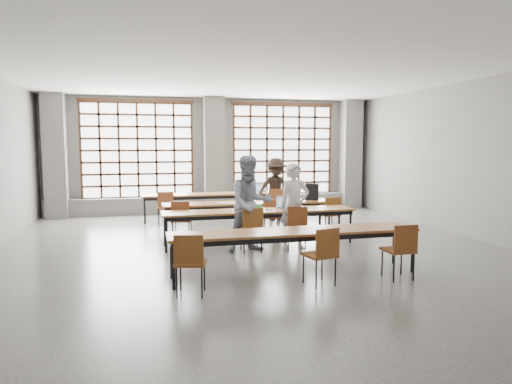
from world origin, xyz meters
TOP-DOWN VIEW (x-y plane):
  - floor at (0.00, 0.00)m, footprint 11.00×11.00m
  - ceiling at (0.00, 0.00)m, footprint 11.00×11.00m
  - wall_back at (0.00, 5.50)m, footprint 10.00×0.00m
  - wall_front at (0.00, -5.50)m, footprint 10.00×0.00m
  - wall_right at (5.00, 0.00)m, footprint 0.00×11.00m
  - column_left at (-4.50, 5.22)m, footprint 0.60×0.55m
  - column_mid at (0.00, 5.22)m, footprint 0.60×0.55m
  - column_right at (4.50, 5.22)m, footprint 0.60×0.55m
  - window_left at (-2.25, 5.42)m, footprint 3.32×0.12m
  - window_right at (2.25, 5.42)m, footprint 3.32×0.12m
  - sill_ledge at (0.00, 5.30)m, footprint 9.80×0.35m
  - desk_row_a at (-0.16, 3.87)m, footprint 4.00×0.70m
  - desk_row_b at (0.31, 1.78)m, footprint 4.00×0.70m
  - desk_row_c at (0.24, 0.47)m, footprint 4.00×0.70m
  - desk_row_d at (0.25, -1.84)m, footprint 4.00×0.70m
  - chair_back_left at (-1.56, 3.24)m, footprint 0.42×0.43m
  - chair_back_mid at (0.62, 3.25)m, footprint 0.50×0.51m
  - chair_back_right at (1.41, 3.25)m, footprint 0.53×0.53m
  - chair_mid_left at (-1.31, 1.16)m, footprint 0.51×0.51m
  - chair_mid_centre at (0.70, 1.16)m, footprint 0.48×0.48m
  - chair_mid_right at (2.12, 1.16)m, footprint 0.45×0.46m
  - chair_front_left at (-0.06, -0.16)m, footprint 0.43×0.44m
  - chair_front_right at (0.83, -0.16)m, footprint 0.46×0.46m
  - chair_near_left at (-1.47, -2.47)m, footprint 0.50×0.51m
  - chair_near_mid at (0.47, -2.47)m, footprint 0.51×0.51m
  - chair_near_right at (1.75, -2.47)m, footprint 0.43×0.43m
  - student_male at (0.84, -0.03)m, footprint 0.66×0.46m
  - student_female at (-0.06, -0.03)m, footprint 0.99×0.81m
  - student_back at (1.44, 3.37)m, footprint 1.11×0.65m
  - laptop_front at (0.81, 0.57)m, footprint 0.45×0.42m
  - laptop_back at (1.18, 3.98)m, footprint 0.38×0.33m
  - mouse at (1.19, 0.45)m, footprint 0.11×0.09m
  - green_box at (0.19, 0.55)m, footprint 0.26×0.13m
  - phone at (0.42, 0.37)m, footprint 0.13×0.07m
  - paper_sheet_a at (-0.29, 1.83)m, footprint 0.30×0.22m
  - paper_sheet_b at (0.01, 1.73)m, footprint 0.34×0.29m
  - paper_sheet_c at (0.41, 1.78)m, footprint 0.35×0.30m
  - backpack at (1.91, 1.83)m, footprint 0.37×0.31m
  - plastic_bag at (0.74, 3.92)m, footprint 0.28×0.23m
  - red_pouch at (-1.45, -2.39)m, footprint 0.21×0.12m

SIDE VIEW (x-z plane):
  - floor at x=0.00m, z-range 0.00..0.00m
  - sill_ledge at x=0.00m, z-range 0.00..0.50m
  - red_pouch at x=-1.45m, z-range 0.47..0.53m
  - chair_back_left at x=-1.56m, z-range 0.10..0.98m
  - chair_back_mid at x=0.62m, z-range 0.10..0.98m
  - chair_back_right at x=1.41m, z-range 0.10..0.98m
  - chair_mid_left at x=-1.31m, z-range 0.10..0.98m
  - chair_mid_centre at x=0.70m, z-range 0.10..0.98m
  - chair_mid_right at x=2.12m, z-range 0.10..0.98m
  - chair_front_left at x=-0.06m, z-range 0.10..0.98m
  - chair_front_right at x=0.83m, z-range 0.10..0.98m
  - chair_near_left at x=-1.47m, z-range 0.10..0.98m
  - chair_near_mid at x=0.47m, z-range 0.10..0.98m
  - chair_near_right at x=1.75m, z-range 0.10..0.98m
  - desk_row_a at x=-0.16m, z-range 0.30..1.03m
  - desk_row_b at x=0.31m, z-range 0.30..1.03m
  - desk_row_c at x=0.24m, z-range 0.30..1.03m
  - desk_row_d at x=0.25m, z-range 0.30..1.03m
  - paper_sheet_a at x=-0.29m, z-range 0.73..0.73m
  - paper_sheet_b at x=0.01m, z-range 0.73..0.73m
  - paper_sheet_c at x=0.41m, z-range 0.73..0.73m
  - phone at x=0.42m, z-range 0.73..0.74m
  - mouse at x=1.19m, z-range 0.73..0.77m
  - green_box at x=0.19m, z-range 0.73..0.82m
  - laptop_front at x=0.81m, z-range 0.66..0.92m
  - laptop_back at x=1.18m, z-range 0.66..0.92m
  - student_back at x=1.44m, z-range 0.00..1.71m
  - student_male at x=0.84m, z-range 0.00..1.71m
  - plastic_bag at x=0.74m, z-range 0.73..1.02m
  - backpack at x=1.91m, z-range 0.73..1.13m
  - student_female at x=-0.06m, z-range 0.00..1.87m
  - wall_back at x=0.00m, z-range -3.25..6.75m
  - wall_front at x=0.00m, z-range -3.25..6.75m
  - wall_right at x=5.00m, z-range -3.75..7.25m
  - column_left at x=-4.50m, z-range 0.00..3.50m
  - column_mid at x=0.00m, z-range 0.00..3.50m
  - column_right at x=4.50m, z-range 0.00..3.50m
  - window_left at x=-2.25m, z-range 0.40..3.40m
  - window_right at x=2.25m, z-range 0.40..3.40m
  - ceiling at x=0.00m, z-range 3.50..3.50m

